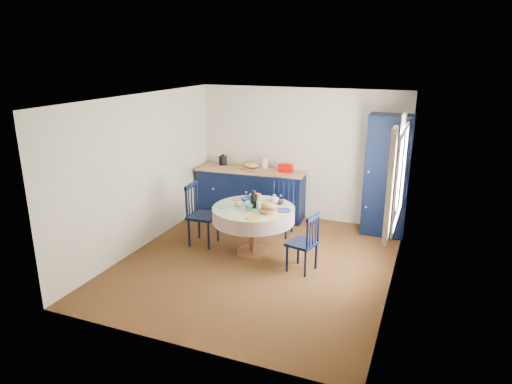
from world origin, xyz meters
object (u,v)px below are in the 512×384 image
chair_right (304,242)px  mug_d (253,196)px  cobalt_bowl (248,199)px  mug_a (238,204)px  mug_c (280,202)px  kitchen_counter (252,192)px  chair_far (280,207)px  mug_b (249,208)px  dining_table (254,215)px  pantry_cabinet (387,176)px  chair_left (201,214)px

chair_right → mug_d: size_ratio=9.02×
cobalt_bowl → mug_a: bearing=-95.4°
mug_c → mug_d: bearing=169.9°
kitchen_counter → chair_far: size_ratio=2.19×
chair_right → mug_d: (-1.09, 0.67, 0.38)m
mug_b → mug_d: bearing=106.9°
chair_far → mug_d: (-0.29, -0.58, 0.33)m
mug_a → dining_table: bearing=12.7°
mug_a → mug_c: size_ratio=1.03×
chair_right → mug_b: bearing=-83.2°
cobalt_bowl → pantry_cabinet: bearing=35.1°
mug_c → cobalt_bowl: (-0.56, -0.02, -0.02)m
dining_table → chair_left: bearing=177.4°
mug_d → mug_b: bearing=-73.1°
pantry_cabinet → cobalt_bowl: 2.50m
pantry_cabinet → chair_far: size_ratio=2.14×
kitchen_counter → cobalt_bowl: 1.52m
chair_far → mug_a: size_ratio=8.18×
dining_table → chair_far: size_ratio=1.31×
chair_left → chair_right: chair_left is taller
chair_right → pantry_cabinet: bearing=169.2°
chair_far → cobalt_bowl: chair_far is taller
kitchen_counter → mug_b: 2.01m
chair_right → mug_d: chair_right is taller
pantry_cabinet → dining_table: size_ratio=1.63×
chair_left → mug_a: size_ratio=8.62×
chair_left → cobalt_bowl: bearing=-76.6°
kitchen_counter → dining_table: 1.82m
chair_far → mug_b: 1.20m
kitchen_counter → mug_b: (0.72, -1.84, 0.35)m
chair_left → cobalt_bowl: chair_left is taller
mug_b → mug_c: (0.34, 0.47, -0.01)m
chair_left → mug_c: size_ratio=8.90×
chair_right → cobalt_bowl: 1.31m
mug_d → pantry_cabinet: bearing=33.5°
mug_b → pantry_cabinet: bearing=45.9°
chair_far → pantry_cabinet: bearing=23.7°
pantry_cabinet → cobalt_bowl: (-2.03, -1.43, -0.25)m
dining_table → mug_d: size_ratio=13.01×
kitchen_counter → chair_far: (0.84, -0.70, 0.01)m
chair_left → mug_b: bearing=-105.9°
chair_left → chair_right: bearing=-102.9°
kitchen_counter → mug_a: (0.48, -1.72, 0.35)m
pantry_cabinet → dining_table: 2.52m
pantry_cabinet → cobalt_bowl: pantry_cabinet is taller
chair_right → mug_c: bearing=-121.6°
cobalt_bowl → kitchen_counter: bearing=110.0°
chair_left → mug_b: 1.05m
mug_a → mug_b: (0.24, -0.13, 0.00)m
mug_a → cobalt_bowl: 0.33m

